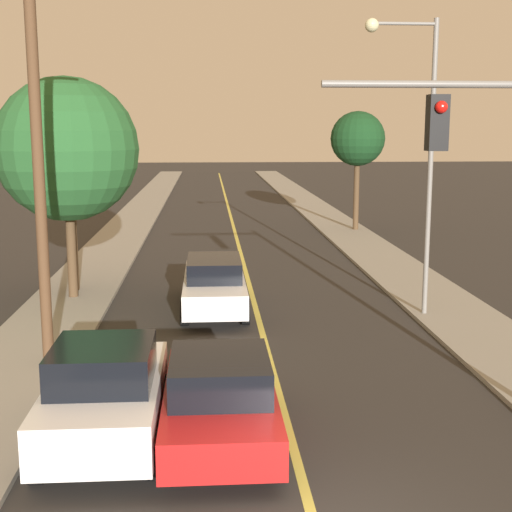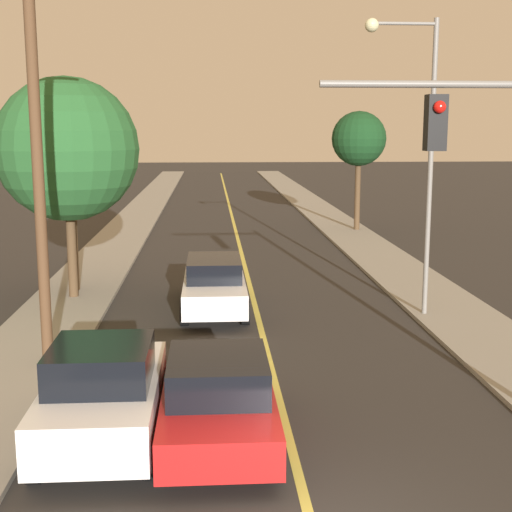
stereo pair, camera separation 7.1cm
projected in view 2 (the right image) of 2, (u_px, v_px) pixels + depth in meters
road_surface at (231, 212)px, 44.43m from camera, size 8.58×80.00×0.01m
sidewalk_left at (141, 212)px, 44.07m from camera, size 2.50×80.00×0.12m
sidewalk_right at (319, 211)px, 44.78m from camera, size 2.50×80.00×0.12m
car_near_lane_front at (218, 398)px, 11.89m from camera, size 1.97×4.32×1.54m
car_near_lane_second at (214, 283)px, 20.45m from camera, size 1.84×5.06×1.57m
car_outer_lane_front at (103, 394)px, 11.73m from camera, size 1.94×3.99×1.78m
streetlamp_right at (416, 131)px, 18.96m from camera, size 1.96×0.36×7.90m
utility_pole_left at (37, 161)px, 14.88m from camera, size 1.60×0.24×8.49m
tree_left_near at (67, 150)px, 21.06m from camera, size 4.26×4.26×6.59m
tree_left_far at (70, 160)px, 22.04m from camera, size 3.16×3.16×5.69m
tree_right_near at (359, 139)px, 35.30m from camera, size 2.70×2.70×5.90m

